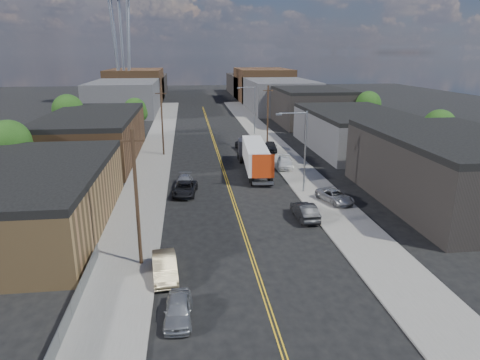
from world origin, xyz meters
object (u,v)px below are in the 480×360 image
object	(u,v)px
semi_truck	(253,154)
car_right_lot_c	(271,147)
car_right_lot_b	(285,163)
car_ahead_truck	(246,146)
car_right_lot_a	(335,196)
car_left_b	(165,267)
car_left_d	(184,182)
car_left_a	(178,309)
car_left_c	(185,189)
car_right_oncoming	(305,211)

from	to	relation	value
semi_truck	car_right_lot_c	xyz separation A→B (m)	(4.36, 10.46, -1.31)
car_right_lot_b	car_right_lot_c	distance (m)	9.86
car_right_lot_c	car_ahead_truck	world-z (taller)	car_right_lot_c
semi_truck	car_right_lot_a	world-z (taller)	semi_truck
car_right_lot_b	car_left_b	bearing A→B (deg)	-110.45
semi_truck	car_left_b	xyz separation A→B (m)	(-10.24, -26.57, -1.47)
car_right_lot_a	car_left_d	bearing A→B (deg)	135.75
semi_truck	car_right_lot_a	xyz separation A→B (m)	(6.38, -13.49, -1.43)
car_right_lot_c	car_right_lot_a	bearing A→B (deg)	-78.19
car_right_lot_b	car_left_d	bearing A→B (deg)	-145.64
car_left_a	car_ahead_truck	bearing A→B (deg)	79.49
car_left_c	car_left_d	xyz separation A→B (m)	(-0.11, 2.77, -0.04)
car_left_b	car_left_a	bearing A→B (deg)	-84.74
car_right_lot_a	car_left_b	bearing A→B (deg)	-160.15
car_left_a	car_right_lot_b	xyz separation A→B (m)	(13.60, 32.26, 0.17)
car_right_lot_a	car_ahead_truck	xyz separation A→B (m)	(-5.73, 25.70, -0.05)
car_left_d	car_ahead_truck	xyz separation A→B (m)	(9.60, 18.26, 0.08)
car_right_lot_b	car_left_a	bearing A→B (deg)	-105.06
car_left_c	car_right_lot_a	distance (m)	15.92
car_right_oncoming	car_right_lot_b	world-z (taller)	car_right_oncoming
car_left_b	car_right_oncoming	bearing A→B (deg)	31.02
car_left_b	car_right_oncoming	distance (m)	15.55
car_right_oncoming	car_right_lot_c	size ratio (longest dim) A/B	1.04
car_left_a	car_ahead_truck	distance (m)	44.97
car_left_a	car_right_lot_c	bearing A→B (deg)	74.30
car_right_lot_a	car_ahead_truck	bearing A→B (deg)	84.22
car_right_oncoming	car_right_lot_b	bearing A→B (deg)	-98.83
car_left_c	car_right_lot_c	distance (m)	23.36
car_left_b	car_left_c	size ratio (longest dim) A/B	0.91
semi_truck	car_right_lot_a	distance (m)	15.00
car_left_c	car_left_d	bearing A→B (deg)	100.14
semi_truck	car_left_c	bearing A→B (deg)	-131.18
car_left_a	car_left_b	bearing A→B (deg)	103.31
car_right_oncoming	car_ahead_truck	world-z (taller)	car_right_oncoming
car_right_lot_c	car_ahead_truck	distance (m)	4.10
semi_truck	car_left_d	world-z (taller)	semi_truck
semi_truck	car_right_lot_a	bearing A→B (deg)	-60.80
car_right_lot_b	car_right_lot_c	xyz separation A→B (m)	(0.00, 9.86, 0.08)
car_right_lot_a	car_right_lot_c	xyz separation A→B (m)	(-2.02, 23.95, 0.12)
car_right_lot_a	car_right_lot_c	bearing A→B (deg)	76.47
car_right_lot_c	car_left_c	bearing A→B (deg)	-117.41
car_right_oncoming	car_left_d	bearing A→B (deg)	-47.04
car_left_d	car_ahead_truck	world-z (taller)	car_ahead_truck
car_ahead_truck	car_right_oncoming	bearing A→B (deg)	-92.90
car_right_lot_c	car_ahead_truck	xyz separation A→B (m)	(-3.71, 1.75, -0.17)
car_left_d	car_right_lot_b	world-z (taller)	car_right_lot_b
car_left_a	car_right_lot_c	distance (m)	44.26
car_right_lot_a	car_left_a	bearing A→B (deg)	-149.04
semi_truck	car_left_a	world-z (taller)	semi_truck
car_left_c	car_left_d	world-z (taller)	car_left_c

